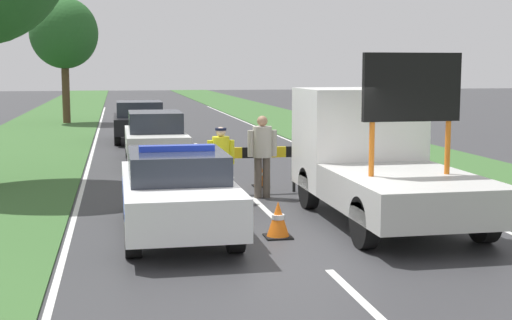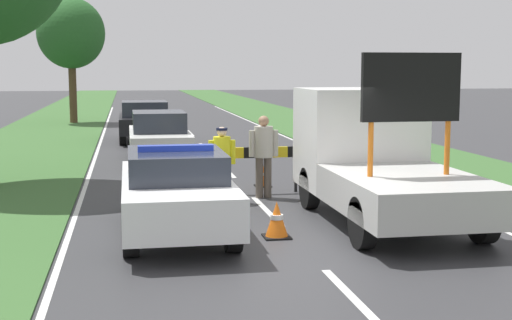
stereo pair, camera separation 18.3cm
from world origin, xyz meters
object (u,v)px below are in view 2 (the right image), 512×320
Objects in this scene: traffic_cone_near_police at (277,220)px; queued_car_van_white at (159,136)px; roadside_tree_near_right at (71,34)px; police_car at (176,190)px; traffic_cone_centre_front at (263,176)px; work_truck at (375,156)px; pedestrian_civilian at (264,150)px; queued_car_sedan_black at (145,120)px; road_barrier at (243,156)px; police_officer at (222,158)px.

queued_car_van_white reaches higher than traffic_cone_near_police.
roadside_tree_near_right reaches higher than traffic_cone_near_police.
police_car reaches higher than traffic_cone_centre_front.
work_truck reaches higher than police_car.
traffic_cone_centre_front is at bearing -65.31° from work_truck.
pedestrian_civilian is at bearing -100.28° from traffic_cone_centre_front.
queued_car_sedan_black is (-0.12, 15.78, 0.06)m from police_car.
work_truck is 9.91× the size of traffic_cone_centre_front.
road_barrier is 0.72m from pedestrian_civilian.
roadside_tree_near_right reaches higher than pedestrian_civilian.
pedestrian_civilian is 3.38× the size of traffic_cone_centre_front.
work_truck is at bearing 31.80° from traffic_cone_near_police.
traffic_cone_near_police is 5.16m from traffic_cone_centre_front.
work_truck is 0.83× the size of roadside_tree_near_right.
queued_car_van_white is (-3.67, 8.43, -0.36)m from work_truck.
police_officer is 6.56m from queued_car_van_white.
police_car is 1.02× the size of queued_car_van_white.
traffic_cone_near_police is (0.48, -3.30, -0.64)m from police_officer.
traffic_cone_centre_front is (0.26, 1.45, -0.79)m from pedestrian_civilian.
queued_car_van_white is at bearing -77.54° from roadside_tree_near_right.
police_officer is at bearing -120.87° from road_barrier.
traffic_cone_near_police is at bearing 98.70° from queued_car_van_white.
work_truck is at bearing -69.14° from traffic_cone_centre_front.
work_truck is 3.30× the size of police_officer.
police_car reaches higher than traffic_cone_near_police.
roadside_tree_near_right is at bearing 105.57° from traffic_cone_centre_front.
roadside_tree_near_right is at bearing 101.06° from traffic_cone_near_police.
queued_car_sedan_black is at bearing 96.03° from police_car.
police_car is 7.48× the size of traffic_cone_near_police.
queued_car_sedan_black is (-3.93, 15.00, -0.35)m from work_truck.
road_barrier reaches higher than traffic_cone_near_police.
police_car is 3.90m from work_truck.
pedestrian_civilian reaches higher than police_car.
work_truck is at bearing -53.16° from road_barrier.
roadside_tree_near_right is at bearing -77.54° from queued_car_van_white.
police_officer reaches higher than queued_car_sedan_black.
traffic_cone_centre_front is (1.22, 1.81, -0.68)m from police_officer.
queued_car_sedan_black is (-1.89, 12.09, -0.05)m from road_barrier.
pedestrian_civilian reaches higher than police_officer.
pedestrian_civilian is at bearing -58.52° from road_barrier.
traffic_cone_centre_front is (0.74, 5.11, -0.04)m from traffic_cone_near_police.
pedestrian_civilian is (0.96, 0.35, 0.10)m from police_officer.
work_truck is 9.20m from queued_car_van_white.
traffic_cone_centre_front is (0.61, 0.85, -0.60)m from road_barrier.
queued_car_van_white is (-1.98, 6.12, -0.25)m from pedestrian_civilian.
police_car is at bearing 76.45° from police_officer.
pedestrian_civilian is 12.89m from queued_car_sedan_black.
pedestrian_civilian is at bearing -49.82° from work_truck.
roadside_tree_near_right is (-7.27, 24.73, 3.36)m from work_truck.
road_barrier is 0.69× the size of queued_car_sedan_black.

